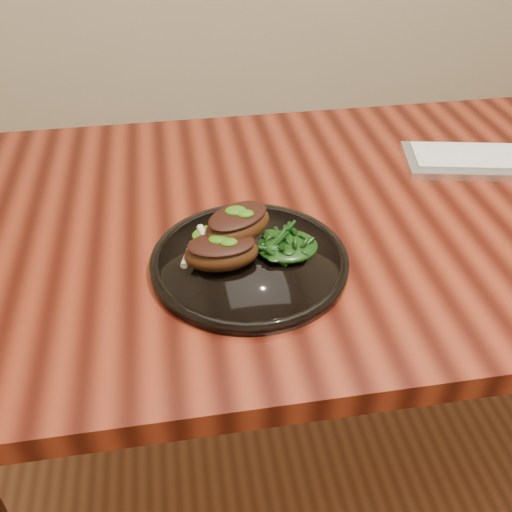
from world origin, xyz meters
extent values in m
plane|color=#582F19|center=(0.00, 0.00, 0.00)|extent=(4.00, 4.00, 0.00)
cube|color=black|center=(0.00, 0.00, 0.73)|extent=(1.60, 0.80, 0.04)
cylinder|color=#38180C|center=(-0.74, 0.34, 0.35)|extent=(0.06, 0.06, 0.71)
cylinder|color=black|center=(-0.32, -0.14, 0.76)|extent=(0.30, 0.30, 0.02)
torus|color=black|center=(-0.32, -0.14, 0.76)|extent=(0.30, 0.30, 0.01)
cylinder|color=black|center=(-0.32, -0.14, 0.76)|extent=(0.20, 0.20, 0.00)
ellipsoid|color=#3A1C0B|center=(-0.37, -0.15, 0.79)|extent=(0.11, 0.07, 0.04)
ellipsoid|color=black|center=(-0.37, -0.15, 0.81)|extent=(0.10, 0.06, 0.01)
cylinder|color=beige|center=(-0.41, -0.13, 0.78)|extent=(0.03, 0.05, 0.01)
ellipsoid|color=#1E4D08|center=(-0.37, -0.15, 0.81)|extent=(0.03, 0.02, 0.01)
ellipsoid|color=#3A1C0B|center=(-0.34, -0.11, 0.81)|extent=(0.13, 0.12, 0.04)
ellipsoid|color=black|center=(-0.34, -0.11, 0.82)|extent=(0.12, 0.11, 0.01)
cylinder|color=beige|center=(-0.39, -0.12, 0.80)|extent=(0.02, 0.06, 0.01)
ellipsoid|color=#1E4D08|center=(-0.34, -0.11, 0.83)|extent=(0.03, 0.02, 0.01)
ellipsoid|color=#1E4D08|center=(-0.36, -0.07, 0.77)|extent=(0.09, 0.06, 0.01)
ellipsoid|color=black|center=(-0.27, -0.13, 0.78)|extent=(0.09, 0.08, 0.02)
camera|label=1|loc=(-0.42, -0.80, 1.30)|focal=40.00mm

